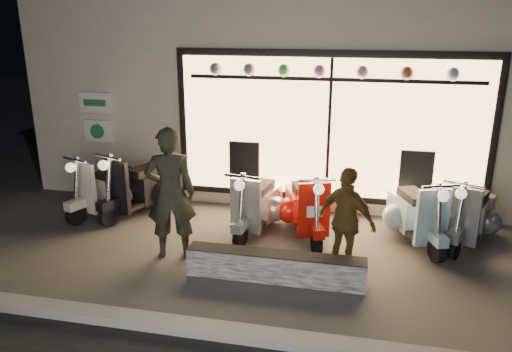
{
  "coord_description": "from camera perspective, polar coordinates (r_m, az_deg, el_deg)",
  "views": [
    {
      "loc": [
        1.34,
        -6.56,
        3.4
      ],
      "look_at": [
        -0.2,
        0.6,
        1.05
      ],
      "focal_mm": 35.0,
      "sensor_mm": 36.0,
      "label": 1
    }
  ],
  "objects": [
    {
      "name": "kerb",
      "position": [
        5.81,
        -3.62,
        -17.35
      ],
      "size": [
        40.0,
        0.25,
        0.12
      ],
      "primitive_type": "cube",
      "color": "slate",
      "rests_on": "ground"
    },
    {
      "name": "man",
      "position": [
        7.26,
        -9.74,
        -1.98
      ],
      "size": [
        0.82,
        0.66,
        1.96
      ],
      "primitive_type": "imported",
      "rotation": [
        0.0,
        0.0,
        3.45
      ],
      "color": "black",
      "rests_on": "ground"
    },
    {
      "name": "woman",
      "position": [
        6.92,
        10.35,
        -5.05
      ],
      "size": [
        0.94,
        0.77,
        1.5
      ],
      "primitive_type": "imported",
      "rotation": [
        0.0,
        0.0,
        2.59
      ],
      "color": "brown",
      "rests_on": "ground"
    },
    {
      "name": "graffiti_barrier",
      "position": [
        6.8,
        2.23,
        -10.32
      ],
      "size": [
        2.4,
        0.28,
        0.4
      ],
      "primitive_type": "cube",
      "color": "black",
      "rests_on": "ground"
    },
    {
      "name": "scooter_cream",
      "position": [
        9.41,
        -16.12,
        -1.25
      ],
      "size": [
        0.87,
        1.53,
        1.11
      ],
      "rotation": [
        0.0,
        0.0,
        -0.37
      ],
      "color": "black",
      "rests_on": "ground"
    },
    {
      "name": "scooter_black",
      "position": [
        9.24,
        -12.66,
        -1.15
      ],
      "size": [
        0.91,
        1.61,
        1.17
      ],
      "rotation": [
        0.0,
        0.0,
        -0.37
      ],
      "color": "black",
      "rests_on": "ground"
    },
    {
      "name": "scooter_silver",
      "position": [
        8.28,
        0.35,
        -3.17
      ],
      "size": [
        0.65,
        1.54,
        1.09
      ],
      "rotation": [
        0.0,
        0.0,
        -0.17
      ],
      "color": "black",
      "rests_on": "ground"
    },
    {
      "name": "scooter_red",
      "position": [
        8.18,
        5.59,
        -3.49
      ],
      "size": [
        0.84,
        1.53,
        1.1
      ],
      "rotation": [
        0.0,
        0.0,
        0.35
      ],
      "color": "black",
      "rests_on": "ground"
    },
    {
      "name": "scooter_blue",
      "position": [
        8.27,
        17.57,
        -4.05
      ],
      "size": [
        0.85,
        1.52,
        1.1
      ],
      "rotation": [
        0.0,
        0.0,
        0.36
      ],
      "color": "black",
      "rests_on": "ground"
    },
    {
      "name": "scooter_grey",
      "position": [
        8.53,
        23.4,
        -4.04
      ],
      "size": [
        0.91,
        1.5,
        1.1
      ],
      "rotation": [
        0.0,
        0.0,
        -0.44
      ],
      "color": "black",
      "rests_on": "ground"
    },
    {
      "name": "shop_building",
      "position": [
        11.69,
        5.64,
        11.34
      ],
      "size": [
        10.2,
        6.23,
        4.2
      ],
      "color": "beige",
      "rests_on": "ground"
    },
    {
      "name": "ground",
      "position": [
        7.51,
        0.55,
        -9.13
      ],
      "size": [
        40.0,
        40.0,
        0.0
      ],
      "primitive_type": "plane",
      "color": "#383533",
      "rests_on": "ground"
    }
  ]
}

